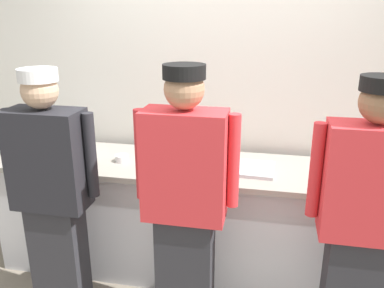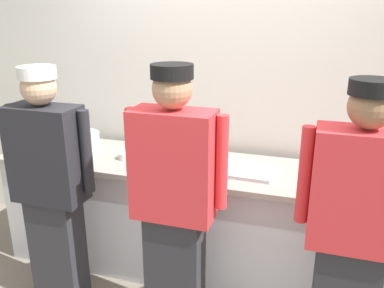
{
  "view_description": "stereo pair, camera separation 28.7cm",
  "coord_description": "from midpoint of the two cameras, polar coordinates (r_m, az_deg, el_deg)",
  "views": [
    {
      "loc": [
        0.43,
        -2.33,
        1.98
      ],
      "look_at": [
        -0.11,
        0.34,
        1.06
      ],
      "focal_mm": 37.37,
      "sensor_mm": 36.0,
      "label": 1
    },
    {
      "loc": [
        0.71,
        -2.25,
        1.98
      ],
      "look_at": [
        -0.11,
        0.34,
        1.06
      ],
      "focal_mm": 37.37,
      "sensor_mm": 36.0,
      "label": 2
    }
  ],
  "objects": [
    {
      "name": "ramekin_red_sauce",
      "position": [
        2.91,
        21.42,
        -4.05
      ],
      "size": [
        0.09,
        0.09,
        0.04
      ],
      "color": "white",
      "rests_on": "prep_counter"
    },
    {
      "name": "mixing_bowl_steel",
      "position": [
        3.37,
        -19.41,
        -0.14
      ],
      "size": [
        0.36,
        0.36,
        0.12
      ],
      "primitive_type": "cylinder",
      "color": "#B7BABF",
      "rests_on": "prep_counter"
    },
    {
      "name": "squeeze_bottle_primary",
      "position": [
        2.98,
        -0.51,
        -0.63
      ],
      "size": [
        0.06,
        0.06,
        0.21
      ],
      "color": "#56A333",
      "rests_on": "prep_counter"
    },
    {
      "name": "chef_far_right",
      "position": [
        2.33,
        20.03,
        -10.23
      ],
      "size": [
        0.61,
        0.24,
        1.68
      ],
      "color": "#2D2D33",
      "rests_on": "ground"
    },
    {
      "name": "prep_counter",
      "position": [
        3.12,
        -0.5,
        -10.79
      ],
      "size": [
        3.25,
        0.69,
        0.9
      ],
      "color": "silver",
      "rests_on": "ground"
    },
    {
      "name": "ramekin_yellow_sauce",
      "position": [
        3.07,
        -12.66,
        -2.01
      ],
      "size": [
        0.1,
        0.1,
        0.05
      ],
      "color": "white",
      "rests_on": "prep_counter"
    },
    {
      "name": "sheet_tray",
      "position": [
        2.86,
        4.13,
        -3.45
      ],
      "size": [
        0.48,
        0.34,
        0.02
      ],
      "primitive_type": "cube",
      "rotation": [
        0.0,
        0.0,
        -0.04
      ],
      "color": "#B7BABF",
      "rests_on": "prep_counter"
    },
    {
      "name": "chef_center",
      "position": [
        2.37,
        -4.52,
        -8.2
      ],
      "size": [
        0.62,
        0.24,
        1.71
      ],
      "color": "#2D2D33",
      "rests_on": "ground"
    },
    {
      "name": "chef_near_left",
      "position": [
        2.73,
        -22.24,
        -6.41
      ],
      "size": [
        0.6,
        0.24,
        1.66
      ],
      "color": "#2D2D33",
      "rests_on": "ground"
    },
    {
      "name": "wall_back",
      "position": [
        3.23,
        1.23,
        8.64
      ],
      "size": [
        5.1,
        0.1,
        2.84
      ],
      "color": "silver",
      "rests_on": "ground"
    },
    {
      "name": "plate_stack_front",
      "position": [
        2.93,
        -7.97,
        -2.42
      ],
      "size": [
        0.19,
        0.19,
        0.08
      ],
      "color": "white",
      "rests_on": "prep_counter"
    },
    {
      "name": "plate_stack_rear",
      "position": [
        2.84,
        17.39,
        -3.96
      ],
      "size": [
        0.2,
        0.2,
        0.07
      ],
      "color": "white",
      "rests_on": "prep_counter"
    }
  ]
}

